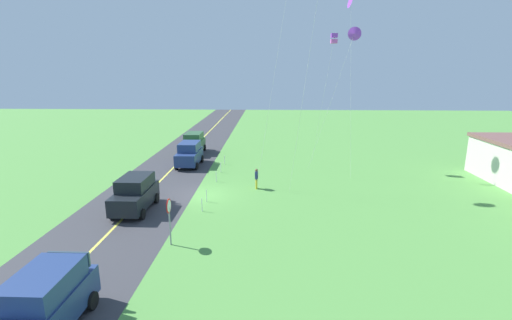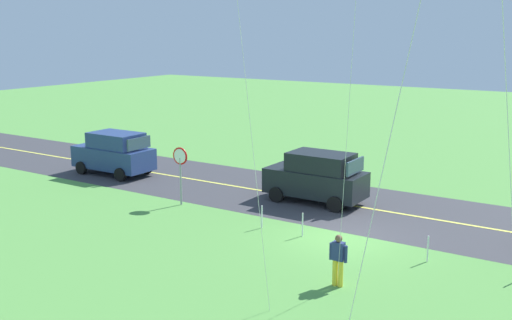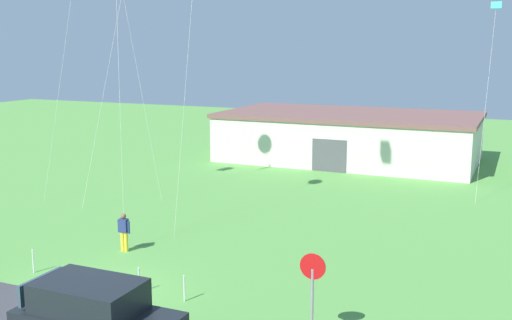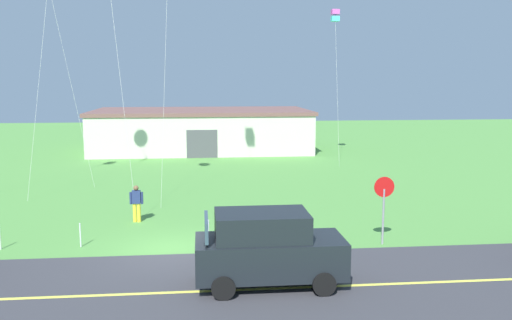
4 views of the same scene
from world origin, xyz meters
The scene contains 17 objects.
ground_plane centered at (0.00, 0.00, -0.05)m, with size 120.00×120.00×0.10m, color #549342.
asphalt_road centered at (0.00, -4.00, 0.00)m, with size 120.00×7.00×0.00m, color #38383D.
road_centre_stripe centered at (0.00, -4.00, 0.01)m, with size 120.00×0.16×0.00m, color #E5E04C.
car_suv_foreground centered at (3.04, -3.69, 1.15)m, with size 4.40×2.12×2.24m.
car_parked_east_near centered at (14.48, -2.67, 1.15)m, with size 4.40×2.12×2.24m.
car_parked_west_far centered at (-13.89, -3.32, 1.15)m, with size 4.40×2.12×2.24m.
car_parked_west_near centered at (-8.51, -2.63, 1.15)m, with size 4.40×2.12×2.24m.
stop_sign centered at (7.81, -0.10, 1.80)m, with size 0.76×0.08×2.56m.
person_adult_near centered at (-1.67, 4.07, 0.86)m, with size 0.58×0.22×1.60m.
kite_blue_mid centered at (-7.40, 11.73, 14.41)m, with size 3.04×0.61×15.04m.
kite_green_far centered at (-6.81, 12.02, 11.85)m, with size 1.06×3.96×12.46m.
kite_orange_near centered at (-9.16, 10.76, 11.68)m, with size 1.96×1.65×12.16m.
fence_post_0 centered at (-8.97, 0.70, 0.45)m, with size 0.05×0.05×0.90m, color silver.
fence_post_1 centered at (-6.15, 0.70, 0.45)m, with size 0.05×0.05×0.90m, color silver.
fence_post_2 centered at (-3.32, 0.70, 0.45)m, with size 0.05×0.05×0.90m, color silver.
fence_post_3 centered at (1.36, 0.70, 0.45)m, with size 0.05×0.05×0.90m, color silver.
fence_post_4 centered at (3.14, 0.70, 0.45)m, with size 0.05×0.05×0.90m, color silver.
Camera 1 is at (25.00, 5.01, 8.91)m, focal length 25.30 mm.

